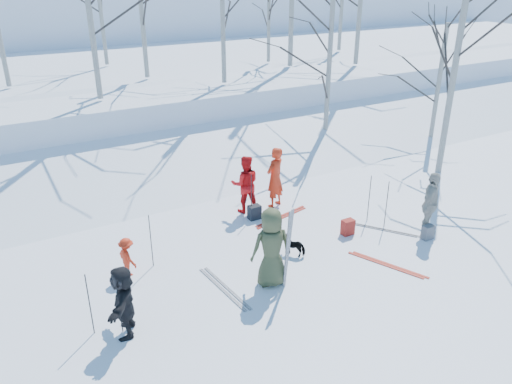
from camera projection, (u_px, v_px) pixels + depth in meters
ground at (287, 264)px, 11.85m from camera, size 120.00×120.00×0.00m
snow_ramp at (177, 166)px, 17.32m from camera, size 70.00×9.49×4.12m
snow_plateau at (101, 87)px, 24.87m from camera, size 70.00×18.00×2.20m
far_hill at (36, 27)px, 41.06m from camera, size 90.00×30.00×6.00m
skier_olive_center at (271, 248)px, 10.77m from camera, size 0.99×0.74×1.83m
skier_red_north at (275, 177)px, 14.40m from camera, size 0.77×0.64×1.81m
skier_redor_behind at (245, 184)px, 14.10m from camera, size 1.00×0.90×1.69m
skier_red_seated at (127, 257)px, 11.27m from camera, size 0.49×0.67×0.93m
skier_cream_east at (430, 204)px, 12.83m from camera, size 1.10×0.83×1.74m
skier_grey_west at (124, 301)px, 9.34m from camera, size 0.91×1.42×1.47m
dog at (294, 245)px, 12.19m from camera, size 0.58×0.63×0.50m
upright_ski_left at (287, 250)px, 10.62m from camera, size 0.09×0.16×1.90m
upright_ski_right at (288, 247)px, 10.73m from camera, size 0.11×0.23×1.89m
ski_pair_a at (387, 265)px, 11.81m from camera, size 1.58×2.04×0.02m
ski_pair_b at (224, 288)px, 10.94m from camera, size 0.52×1.93×0.02m
ski_pair_c at (281, 217)px, 14.07m from camera, size 1.02×1.99×0.02m
ski_pair_d at (383, 229)px, 13.40m from camera, size 1.99×2.09×0.02m
ski_pole_a at (151, 241)px, 11.51m from camera, size 0.02×0.02×1.34m
ski_pole_b at (386, 205)px, 13.28m from camera, size 0.02×0.02×1.34m
ski_pole_c at (369, 198)px, 13.64m from camera, size 0.02×0.02×1.34m
ski_pole_d at (119, 303)px, 9.39m from camera, size 0.02×0.02×1.34m
ski_pole_e at (251, 197)px, 13.74m from camera, size 0.02×0.02×1.34m
ski_pole_f at (90, 305)px, 9.34m from camera, size 0.02×0.02×1.34m
backpack_red at (348, 227)px, 13.10m from camera, size 0.32×0.22×0.42m
backpack_grey at (428, 232)px, 12.89m from camera, size 0.30×0.20×0.38m
backpack_dark at (254, 212)px, 13.92m from camera, size 0.34×0.24×0.40m
birch_plateau_b at (89, 7)px, 16.44m from camera, size 4.89×4.89×6.12m
birch_plateau_f at (223, 15)px, 19.10m from camera, size 4.21×4.21×5.16m
birch_plateau_g at (100, 10)px, 22.90m from camera, size 4.07×4.07×4.95m
birch_plateau_i at (269, 17)px, 23.78m from camera, size 3.54×3.54×4.21m
birch_plateau_j at (141, 5)px, 19.97m from camera, size 4.63×4.63×5.76m
birch_edge_b at (453, 76)px, 15.88m from camera, size 5.18×5.18×6.55m
birch_edge_c at (438, 85)px, 19.27m from camera, size 3.81×3.81×4.59m
birch_edge_e at (328, 77)px, 18.54m from camera, size 4.40×4.40×5.43m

